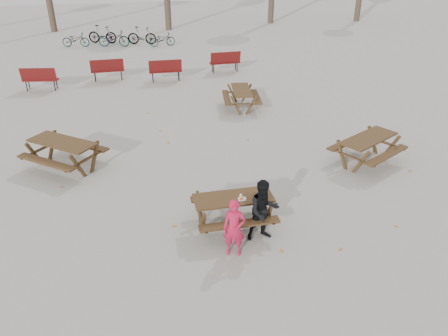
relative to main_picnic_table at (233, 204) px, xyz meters
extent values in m
plane|color=gray|center=(0.00, 0.00, -0.59)|extent=(80.00, 80.00, 0.00)
cube|color=#352113|center=(0.00, 0.00, 0.16)|extent=(1.80, 0.70, 0.05)
cube|color=#352113|center=(0.00, -0.60, -0.14)|extent=(1.80, 0.25, 0.05)
cube|color=#352113|center=(0.00, 0.60, -0.14)|extent=(1.80, 0.25, 0.05)
cylinder|color=#352113|center=(-0.75, -0.30, -0.22)|extent=(0.08, 0.08, 0.73)
cylinder|color=#352113|center=(-0.75, 0.30, -0.22)|extent=(0.08, 0.08, 0.73)
cylinder|color=#352113|center=(0.75, -0.30, -0.22)|extent=(0.08, 0.08, 0.73)
cylinder|color=#352113|center=(0.75, 0.30, -0.22)|extent=(0.08, 0.08, 0.73)
cube|color=white|center=(0.17, -0.15, 0.21)|extent=(0.18, 0.11, 0.03)
ellipsoid|color=tan|center=(0.17, -0.15, 0.25)|extent=(0.14, 0.06, 0.05)
cylinder|color=silver|center=(0.13, -0.18, 0.26)|extent=(0.06, 0.06, 0.15)
cylinder|color=#F5480C|center=(0.13, -0.18, 0.25)|extent=(0.07, 0.07, 0.05)
cylinder|color=white|center=(0.13, -0.18, 0.35)|extent=(0.03, 0.03, 0.02)
imported|color=#C91940|center=(-0.21, -0.99, 0.06)|extent=(0.54, 0.44, 1.29)
imported|color=black|center=(0.53, -0.60, 0.14)|extent=(0.74, 0.60, 1.46)
imported|color=black|center=(-5.07, 20.15, -0.16)|extent=(1.72, 0.90, 0.86)
imported|color=black|center=(-3.51, 20.87, -0.04)|extent=(1.90, 1.15, 1.10)
imported|color=black|center=(-2.81, 19.76, -0.10)|extent=(1.97, 1.06, 0.98)
imported|color=black|center=(-1.10, 20.03, -0.05)|extent=(1.85, 0.92, 1.07)
imported|color=black|center=(0.08, 19.24, -0.18)|extent=(1.62, 0.76, 0.82)
camera|label=1|loc=(-1.98, -8.17, 5.41)|focal=35.00mm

